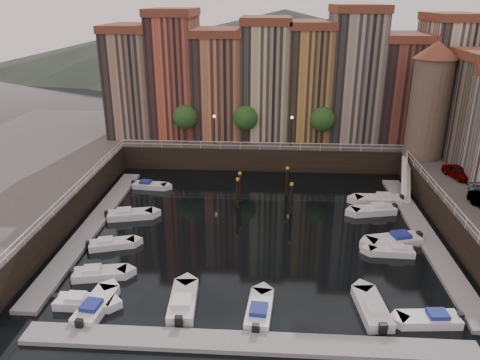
# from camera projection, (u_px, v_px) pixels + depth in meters

# --- Properties ---
(ground) EXTENTS (200.00, 200.00, 0.00)m
(ground) POSITION_uv_depth(u_px,v_px,m) (255.00, 227.00, 46.54)
(ground) COLOR black
(ground) RESTS_ON ground
(quay_far) EXTENTS (80.00, 20.00, 3.00)m
(quay_far) POSITION_uv_depth(u_px,v_px,m) (262.00, 139.00, 70.15)
(quay_far) COLOR black
(quay_far) RESTS_ON ground
(dock_left) EXTENTS (2.00, 28.00, 0.35)m
(dock_left) POSITION_uv_depth(u_px,v_px,m) (93.00, 225.00, 46.53)
(dock_left) COLOR gray
(dock_left) RESTS_ON ground
(dock_right) EXTENTS (2.00, 28.00, 0.35)m
(dock_right) POSITION_uv_depth(u_px,v_px,m) (425.00, 235.00, 44.57)
(dock_right) COLOR gray
(dock_right) RESTS_ON ground
(dock_near) EXTENTS (30.00, 2.00, 0.35)m
(dock_near) POSITION_uv_depth(u_px,v_px,m) (247.00, 343.00, 30.68)
(dock_near) COLOR gray
(dock_near) RESTS_ON ground
(mountains) EXTENTS (145.00, 100.00, 18.00)m
(mountains) POSITION_uv_depth(u_px,v_px,m) (273.00, 43.00, 145.76)
(mountains) COLOR #2D382D
(mountains) RESTS_ON ground
(far_terrace) EXTENTS (48.70, 10.30, 17.50)m
(far_terrace) POSITION_uv_depth(u_px,v_px,m) (286.00, 78.00, 64.18)
(far_terrace) COLOR #977860
(far_terrace) RESTS_ON quay_far
(corner_tower) EXTENTS (5.20, 5.20, 13.80)m
(corner_tower) POSITION_uv_depth(u_px,v_px,m) (430.00, 99.00, 55.09)
(corner_tower) COLOR #6B5B4C
(corner_tower) RESTS_ON quay_right
(promenade_trees) EXTENTS (21.20, 3.20, 5.20)m
(promenade_trees) POSITION_uv_depth(u_px,v_px,m) (251.00, 118.00, 61.13)
(promenade_trees) COLOR black
(promenade_trees) RESTS_ON quay_far
(street_lamps) EXTENTS (10.36, 0.36, 4.18)m
(street_lamps) POSITION_uv_depth(u_px,v_px,m) (253.00, 125.00, 60.43)
(street_lamps) COLOR black
(street_lamps) RESTS_ON quay_far
(railings) EXTENTS (36.08, 34.04, 0.52)m
(railings) POSITION_uv_depth(u_px,v_px,m) (257.00, 174.00, 49.70)
(railings) COLOR white
(railings) RESTS_ON ground
(gangway) EXTENTS (2.78, 8.32, 3.73)m
(gangway) POSITION_uv_depth(u_px,v_px,m) (406.00, 177.00, 54.10)
(gangway) COLOR white
(gangway) RESTS_ON ground
(mooring_pilings) EXTENTS (6.03, 5.19, 3.78)m
(mooring_pilings) POSITION_uv_depth(u_px,v_px,m) (264.00, 191.00, 51.03)
(mooring_pilings) COLOR black
(mooring_pilings) RESTS_ON ground
(boat_left_0) EXTENTS (4.49, 1.68, 1.03)m
(boat_left_0) POSITION_uv_depth(u_px,v_px,m) (83.00, 302.00, 34.50)
(boat_left_0) COLOR silver
(boat_left_0) RESTS_ON ground
(boat_left_1) EXTENTS (4.63, 2.43, 1.04)m
(boat_left_1) POSITION_uv_depth(u_px,v_px,m) (98.00, 273.00, 38.09)
(boat_left_1) COLOR silver
(boat_left_1) RESTS_ON ground
(boat_left_2) EXTENTS (4.40, 2.67, 0.99)m
(boat_left_2) POSITION_uv_depth(u_px,v_px,m) (111.00, 244.00, 42.67)
(boat_left_2) COLOR silver
(boat_left_2) RESTS_ON ground
(boat_left_3) EXTENTS (4.97, 2.77, 1.11)m
(boat_left_3) POSITION_uv_depth(u_px,v_px,m) (129.00, 214.00, 48.35)
(boat_left_3) COLOR silver
(boat_left_3) RESTS_ON ground
(boat_left_4) EXTENTS (4.31, 1.92, 0.97)m
(boat_left_4) POSITION_uv_depth(u_px,v_px,m) (149.00, 185.00, 55.97)
(boat_left_4) COLOR silver
(boat_left_4) RESTS_ON ground
(boat_right_0) EXTENTS (4.56, 1.97, 1.03)m
(boat_right_0) POSITION_uv_depth(u_px,v_px,m) (430.00, 319.00, 32.65)
(boat_right_0) COLOR silver
(boat_right_0) RESTS_ON ground
(boat_right_1) EXTENTS (4.18, 1.64, 0.95)m
(boat_right_1) POSITION_uv_depth(u_px,v_px,m) (392.00, 251.00, 41.52)
(boat_right_1) COLOR silver
(boat_right_1) RESTS_ON ground
(boat_right_2) EXTENTS (5.36, 3.13, 1.20)m
(boat_right_2) POSITION_uv_depth(u_px,v_px,m) (395.00, 240.00, 43.15)
(boat_right_2) COLOR silver
(boat_right_2) RESTS_ON ground
(boat_right_3) EXTENTS (4.96, 2.73, 1.11)m
(boat_right_3) POSITION_uv_depth(u_px,v_px,m) (374.00, 210.00, 49.33)
(boat_right_3) COLOR silver
(boat_right_3) RESTS_ON ground
(boat_right_4) EXTENTS (5.22, 1.94, 1.20)m
(boat_right_4) POSITION_uv_depth(u_px,v_px,m) (379.00, 200.00, 51.80)
(boat_right_4) COLOR silver
(boat_right_4) RESTS_ON ground
(boat_near_0) EXTENTS (2.28, 4.91, 1.10)m
(boat_near_0) POSITION_uv_depth(u_px,v_px,m) (95.00, 306.00, 33.97)
(boat_near_0) COLOR silver
(boat_near_0) RESTS_ON ground
(boat_near_1) EXTENTS (2.21, 5.26, 1.19)m
(boat_near_1) POSITION_uv_depth(u_px,v_px,m) (183.00, 302.00, 34.37)
(boat_near_1) COLOR silver
(boat_near_1) RESTS_ON ground
(boat_near_2) EXTENTS (2.11, 4.85, 1.10)m
(boat_near_2) POSITION_uv_depth(u_px,v_px,m) (259.00, 311.00, 33.52)
(boat_near_2) COLOR silver
(boat_near_2) RESTS_ON ground
(boat_near_3) EXTENTS (2.30, 5.15, 1.16)m
(boat_near_3) POSITION_uv_depth(u_px,v_px,m) (372.00, 309.00, 33.66)
(boat_near_3) COLOR silver
(boat_near_3) RESTS_ON ground
(car_a) EXTENTS (2.53, 4.12, 1.31)m
(car_a) POSITION_uv_depth(u_px,v_px,m) (457.00, 173.00, 50.47)
(car_a) COLOR gray
(car_a) RESTS_ON quay_right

